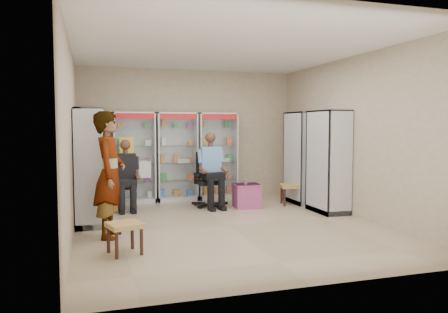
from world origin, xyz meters
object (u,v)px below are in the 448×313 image
object	(u,v)px
cabinet_left_near	(90,167)
cabinet_back_right	(217,156)
cabinet_left_far	(90,162)
cabinet_back_left	(134,158)
pink_trunk	(247,196)
woven_stool_b	(125,238)
cabinet_right_far	(302,158)
office_chair	(210,179)
woven_stool_a	(291,195)
cabinet_right_near	(328,162)
standing_man	(110,175)
cabinet_back_mid	(177,157)
wooden_chair	(126,186)
seated_shopkeeper	(210,172)

from	to	relation	value
cabinet_left_near	cabinet_back_right	bearing A→B (deg)	125.65
cabinet_left_far	cabinet_back_left	bearing A→B (deg)	135.00
pink_trunk	woven_stool_b	bearing A→B (deg)	-135.41
woven_stool_b	cabinet_right_far	bearing A→B (deg)	34.88
office_chair	woven_stool_a	xyz separation A→B (m)	(1.73, -0.34, -0.36)
cabinet_right_far	cabinet_right_near	distance (m)	1.10
cabinet_back_right	office_chair	world-z (taller)	cabinet_back_right
woven_stool_b	standing_man	size ratio (longest dim) A/B	0.22
cabinet_right_near	office_chair	world-z (taller)	cabinet_right_near
cabinet_back_mid	pink_trunk	size ratio (longest dim) A/B	3.90
cabinet_back_left	cabinet_left_near	xyz separation A→B (m)	(-0.93, -2.03, 0.00)
cabinet_back_mid	cabinet_left_far	world-z (taller)	same
cabinet_right_near	wooden_chair	xyz separation A→B (m)	(-3.78, 1.50, -0.53)
cabinet_left_near	office_chair	bearing A→B (deg)	114.47
standing_man	cabinet_right_far	bearing A→B (deg)	-52.85
seated_shopkeeper	woven_stool_b	size ratio (longest dim) A/B	3.50
cabinet_left_near	standing_man	bearing A→B (deg)	16.52
cabinet_back_left	cabinet_left_near	bearing A→B (deg)	-114.61
cabinet_right_near	seated_shopkeeper	bearing A→B (deg)	58.87
cabinet_back_mid	cabinet_back_right	distance (m)	0.95
woven_stool_a	standing_man	size ratio (longest dim) A/B	0.23
cabinet_back_left	woven_stool_a	bearing A→B (deg)	-21.71
seated_shopkeeper	woven_stool_a	bearing A→B (deg)	-11.54
office_chair	cabinet_right_far	bearing A→B (deg)	-7.46
cabinet_right_far	woven_stool_b	size ratio (longest dim) A/B	4.77
cabinet_back_left	cabinet_right_near	world-z (taller)	same
cabinet_back_left	cabinet_back_mid	world-z (taller)	same
cabinet_back_mid	cabinet_left_near	distance (m)	2.77
cabinet_back_mid	cabinet_right_near	world-z (taller)	same
woven_stool_b	cabinet_left_far	bearing A→B (deg)	97.98
cabinet_right_far	woven_stool_a	bearing A→B (deg)	113.63
cabinet_right_near	pink_trunk	bearing A→B (deg)	55.59
seated_shopkeeper	cabinet_left_near	bearing A→B (deg)	-158.62
cabinet_back_mid	woven_stool_a	bearing A→B (deg)	-29.53
cabinet_back_mid	cabinet_left_far	size ratio (longest dim) A/B	1.00
cabinet_back_right	woven_stool_a	world-z (taller)	cabinet_back_right
wooden_chair	pink_trunk	distance (m)	2.50
cabinet_back_mid	seated_shopkeeper	xyz separation A→B (m)	(0.52, -0.99, -0.27)
cabinet_right_far	office_chair	world-z (taller)	cabinet_right_far
cabinet_left_near	office_chair	world-z (taller)	cabinet_left_near
cabinet_right_near	office_chair	xyz separation A→B (m)	(-2.06, 1.29, -0.42)
cabinet_back_left	seated_shopkeeper	world-z (taller)	cabinet_back_left
wooden_chair	woven_stool_b	bearing A→B (deg)	-94.58
cabinet_back_left	cabinet_back_right	xyz separation A→B (m)	(1.90, 0.00, 0.00)
cabinet_right_near	office_chair	bearing A→B (deg)	57.86
cabinet_back_mid	woven_stool_a	xyz separation A→B (m)	(2.25, -1.27, -0.78)
cabinet_back_mid	cabinet_left_far	xyz separation A→B (m)	(-1.88, -0.93, 0.00)
cabinet_left_far	seated_shopkeeper	world-z (taller)	cabinet_left_far
cabinet_back_right	cabinet_left_near	size ratio (longest dim) A/B	1.00
cabinet_back_mid	cabinet_left_near	world-z (taller)	same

